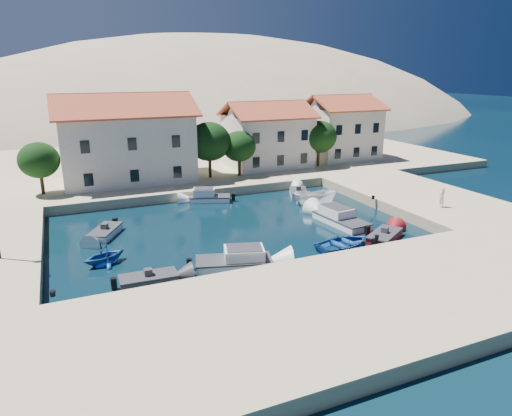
% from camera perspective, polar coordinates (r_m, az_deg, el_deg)
% --- Properties ---
extents(ground, '(400.00, 400.00, 0.00)m').
position_cam_1_polar(ground, '(31.02, 3.77, -8.26)').
color(ground, black).
rests_on(ground, ground).
extents(quay_south, '(52.00, 12.00, 1.00)m').
position_cam_1_polar(quay_south, '(26.21, 9.93, -12.30)').
color(quay_south, tan).
rests_on(quay_south, ground).
extents(quay_east, '(11.00, 20.00, 1.00)m').
position_cam_1_polar(quay_east, '(50.01, 19.66, 1.24)').
color(quay_east, tan).
rests_on(quay_east, ground).
extents(quay_north, '(80.00, 36.00, 1.00)m').
position_cam_1_polar(quay_north, '(65.87, -9.94, 5.58)').
color(quay_north, tan).
rests_on(quay_north, ground).
extents(hills, '(254.00, 176.00, 99.00)m').
position_cam_1_polar(hills, '(156.59, -10.47, 3.15)').
color(hills, tan).
rests_on(hills, ground).
extents(building_left, '(14.70, 9.45, 9.70)m').
position_cam_1_polar(building_left, '(53.82, -15.99, 8.55)').
color(building_left, beige).
rests_on(building_left, quay_north).
extents(building_mid, '(10.50, 8.40, 8.30)m').
position_cam_1_polar(building_mid, '(59.93, 1.40, 9.30)').
color(building_mid, beige).
rests_on(building_mid, quay_north).
extents(building_right, '(9.45, 8.40, 8.80)m').
position_cam_1_polar(building_right, '(66.64, 10.58, 10.01)').
color(building_right, beige).
rests_on(building_right, quay_north).
extents(trees, '(37.30, 5.30, 6.45)m').
position_cam_1_polar(trees, '(53.95, -4.30, 7.99)').
color(trees, '#382314').
rests_on(trees, quay_north).
extents(bollards, '(29.36, 9.56, 0.30)m').
position_cam_1_polar(bollards, '(34.95, 5.00, -3.28)').
color(bollards, black).
rests_on(bollards, ground).
extents(motorboat_grey_sw, '(3.70, 1.74, 1.25)m').
position_cam_1_polar(motorboat_grey_sw, '(30.31, -13.26, -8.72)').
color(motorboat_grey_sw, '#37363B').
rests_on(motorboat_grey_sw, ground).
extents(cabin_cruiser_south, '(5.66, 3.60, 1.60)m').
position_cam_1_polar(cabin_cruiser_south, '(31.84, -2.79, -6.61)').
color(cabin_cruiser_south, white).
rests_on(cabin_cruiser_south, ground).
extents(rowboat_south, '(5.28, 4.20, 0.98)m').
position_cam_1_polar(rowboat_south, '(35.96, 10.84, -4.90)').
color(rowboat_south, '#1A4792').
rests_on(rowboat_south, ground).
extents(motorboat_red_se, '(4.25, 3.56, 1.25)m').
position_cam_1_polar(motorboat_red_se, '(38.27, 15.75, -3.42)').
color(motorboat_red_se, maroon).
rests_on(motorboat_red_se, ground).
extents(cabin_cruiser_east, '(2.88, 5.87, 1.60)m').
position_cam_1_polar(cabin_cruiser_east, '(41.18, 10.60, -1.34)').
color(cabin_cruiser_east, white).
rests_on(cabin_cruiser_east, ground).
extents(boat_east, '(4.74, 2.74, 1.72)m').
position_cam_1_polar(boat_east, '(46.80, 7.41, 0.43)').
color(boat_east, white).
rests_on(boat_east, ground).
extents(motorboat_white_ne, '(3.12, 4.11, 1.25)m').
position_cam_1_polar(motorboat_white_ne, '(49.87, 5.33, 1.88)').
color(motorboat_white_ne, white).
rests_on(motorboat_white_ne, ground).
extents(rowboat_west, '(3.78, 3.56, 1.59)m').
position_cam_1_polar(rowboat_west, '(34.23, -18.37, -6.64)').
color(rowboat_west, '#1A4792').
rests_on(rowboat_west, ground).
extents(motorboat_white_west, '(3.28, 4.12, 1.25)m').
position_cam_1_polar(motorboat_white_west, '(39.72, -18.34, -2.90)').
color(motorboat_white_west, white).
rests_on(motorboat_white_west, ground).
extents(cabin_cruiser_north, '(4.55, 3.10, 1.60)m').
position_cam_1_polar(cabin_cruiser_north, '(47.61, -5.81, 1.37)').
color(cabin_cruiser_north, white).
rests_on(cabin_cruiser_north, ground).
extents(pedestrian, '(0.76, 0.57, 1.88)m').
position_cam_1_polar(pedestrian, '(45.23, 22.20, 1.26)').
color(pedestrian, silver).
rests_on(pedestrian, quay_east).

